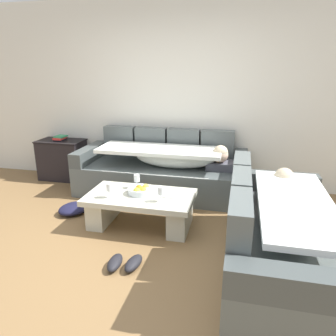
{
  "coord_description": "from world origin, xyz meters",
  "views": [
    {
      "loc": [
        1.04,
        -2.59,
        1.74
      ],
      "look_at": [
        0.18,
        1.08,
        0.55
      ],
      "focal_mm": 34.01,
      "sensor_mm": 36.0,
      "label": 1
    }
  ],
  "objects_px": {
    "couch_near_window": "(280,235)",
    "wine_glass_far_back": "(137,179)",
    "pair_of_shoes": "(124,263)",
    "open_magazine": "(170,194)",
    "crumpled_garment": "(74,208)",
    "wine_glass_near_right": "(161,191)",
    "wine_glass_near_left": "(109,188)",
    "couch_along_wall": "(164,171)",
    "coffee_table": "(141,206)",
    "side_cabinet": "(63,159)",
    "fruit_bowl": "(141,190)",
    "book_stack_on_cabinet": "(60,138)"
  },
  "relations": [
    {
      "from": "couch_near_window",
      "to": "open_magazine",
      "type": "bearing_deg",
      "value": 62.3
    },
    {
      "from": "wine_glass_near_left",
      "to": "couch_along_wall",
      "type": "bearing_deg",
      "value": 75.39
    },
    {
      "from": "open_magazine",
      "to": "book_stack_on_cabinet",
      "type": "height_order",
      "value": "book_stack_on_cabinet"
    },
    {
      "from": "coffee_table",
      "to": "side_cabinet",
      "type": "relative_size",
      "value": 1.67
    },
    {
      "from": "crumpled_garment",
      "to": "side_cabinet",
      "type": "bearing_deg",
      "value": 125.26
    },
    {
      "from": "couch_near_window",
      "to": "wine_glass_far_back",
      "type": "bearing_deg",
      "value": 65.51
    },
    {
      "from": "couch_near_window",
      "to": "side_cabinet",
      "type": "relative_size",
      "value": 2.82
    },
    {
      "from": "book_stack_on_cabinet",
      "to": "couch_along_wall",
      "type": "bearing_deg",
      "value": -7.39
    },
    {
      "from": "fruit_bowl",
      "to": "side_cabinet",
      "type": "bearing_deg",
      "value": 144.09
    },
    {
      "from": "couch_along_wall",
      "to": "fruit_bowl",
      "type": "bearing_deg",
      "value": -91.22
    },
    {
      "from": "couch_near_window",
      "to": "crumpled_garment",
      "type": "xyz_separation_m",
      "value": [
        -2.37,
        0.64,
        -0.28
      ]
    },
    {
      "from": "couch_near_window",
      "to": "book_stack_on_cabinet",
      "type": "xyz_separation_m",
      "value": [
        -3.19,
        1.8,
        0.34
      ]
    },
    {
      "from": "couch_along_wall",
      "to": "pair_of_shoes",
      "type": "height_order",
      "value": "couch_along_wall"
    },
    {
      "from": "couch_near_window",
      "to": "crumpled_garment",
      "type": "height_order",
      "value": "couch_near_window"
    },
    {
      "from": "fruit_bowl",
      "to": "wine_glass_near_left",
      "type": "xyz_separation_m",
      "value": [
        -0.29,
        -0.18,
        0.07
      ]
    },
    {
      "from": "wine_glass_far_back",
      "to": "open_magazine",
      "type": "bearing_deg",
      "value": -15.15
    },
    {
      "from": "wine_glass_far_back",
      "to": "pair_of_shoes",
      "type": "xyz_separation_m",
      "value": [
        0.2,
        -1.01,
        -0.45
      ]
    },
    {
      "from": "coffee_table",
      "to": "side_cabinet",
      "type": "xyz_separation_m",
      "value": [
        -1.74,
        1.28,
        0.08
      ]
    },
    {
      "from": "couch_near_window",
      "to": "pair_of_shoes",
      "type": "relative_size",
      "value": 6.42
    },
    {
      "from": "wine_glass_far_back",
      "to": "open_magazine",
      "type": "relative_size",
      "value": 0.59
    },
    {
      "from": "crumpled_garment",
      "to": "wine_glass_near_left",
      "type": "bearing_deg",
      "value": -24.32
    },
    {
      "from": "fruit_bowl",
      "to": "wine_glass_far_back",
      "type": "xyz_separation_m",
      "value": [
        -0.1,
        0.16,
        0.07
      ]
    },
    {
      "from": "couch_near_window",
      "to": "pair_of_shoes",
      "type": "xyz_separation_m",
      "value": [
        -1.35,
        -0.3,
        -0.29
      ]
    },
    {
      "from": "wine_glass_near_left",
      "to": "wine_glass_near_right",
      "type": "xyz_separation_m",
      "value": [
        0.57,
        0.02,
        0.0
      ]
    },
    {
      "from": "pair_of_shoes",
      "to": "coffee_table",
      "type": "bearing_deg",
      "value": 96.95
    },
    {
      "from": "fruit_bowl",
      "to": "crumpled_garment",
      "type": "distance_m",
      "value": 0.99
    },
    {
      "from": "fruit_bowl",
      "to": "wine_glass_near_left",
      "type": "relative_size",
      "value": 1.69
    },
    {
      "from": "couch_near_window",
      "to": "wine_glass_near_right",
      "type": "bearing_deg",
      "value": 71.97
    },
    {
      "from": "couch_along_wall",
      "to": "wine_glass_near_right",
      "type": "distance_m",
      "value": 1.23
    },
    {
      "from": "couch_near_window",
      "to": "fruit_bowl",
      "type": "distance_m",
      "value": 1.55
    },
    {
      "from": "coffee_table",
      "to": "wine_glass_far_back",
      "type": "xyz_separation_m",
      "value": [
        -0.1,
        0.19,
        0.26
      ]
    },
    {
      "from": "book_stack_on_cabinet",
      "to": "open_magazine",
      "type": "bearing_deg",
      "value": -30.36
    },
    {
      "from": "crumpled_garment",
      "to": "coffee_table",
      "type": "bearing_deg",
      "value": -7.71
    },
    {
      "from": "coffee_table",
      "to": "pair_of_shoes",
      "type": "xyz_separation_m",
      "value": [
        0.1,
        -0.82,
        -0.19
      ]
    },
    {
      "from": "wine_glass_far_back",
      "to": "crumpled_garment",
      "type": "relative_size",
      "value": 0.42
    },
    {
      "from": "pair_of_shoes",
      "to": "fruit_bowl",
      "type": "bearing_deg",
      "value": 97.05
    },
    {
      "from": "coffee_table",
      "to": "couch_near_window",
      "type": "bearing_deg",
      "value": -19.6
    },
    {
      "from": "open_magazine",
      "to": "crumpled_garment",
      "type": "relative_size",
      "value": 0.7
    },
    {
      "from": "book_stack_on_cabinet",
      "to": "pair_of_shoes",
      "type": "height_order",
      "value": "book_stack_on_cabinet"
    },
    {
      "from": "open_magazine",
      "to": "side_cabinet",
      "type": "bearing_deg",
      "value": 152.43
    },
    {
      "from": "fruit_bowl",
      "to": "book_stack_on_cabinet",
      "type": "xyz_separation_m",
      "value": [
        -1.74,
        1.26,
        0.25
      ]
    },
    {
      "from": "wine_glass_near_left",
      "to": "coffee_table",
      "type": "bearing_deg",
      "value": 27.51
    },
    {
      "from": "wine_glass_far_back",
      "to": "pair_of_shoes",
      "type": "height_order",
      "value": "wine_glass_far_back"
    },
    {
      "from": "couch_along_wall",
      "to": "wine_glass_far_back",
      "type": "bearing_deg",
      "value": -97.77
    },
    {
      "from": "wine_glass_near_right",
      "to": "pair_of_shoes",
      "type": "xyz_separation_m",
      "value": [
        -0.17,
        -0.68,
        -0.45
      ]
    },
    {
      "from": "wine_glass_near_right",
      "to": "crumpled_garment",
      "type": "relative_size",
      "value": 0.42
    },
    {
      "from": "pair_of_shoes",
      "to": "crumpled_garment",
      "type": "bearing_deg",
      "value": 137.3
    },
    {
      "from": "pair_of_shoes",
      "to": "wine_glass_near_right",
      "type": "bearing_deg",
      "value": 75.74
    },
    {
      "from": "pair_of_shoes",
      "to": "couch_along_wall",
      "type": "bearing_deg",
      "value": 92.52
    },
    {
      "from": "wine_glass_near_left",
      "to": "wine_glass_far_back",
      "type": "xyz_separation_m",
      "value": [
        0.2,
        0.35,
        0.0
      ]
    }
  ]
}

